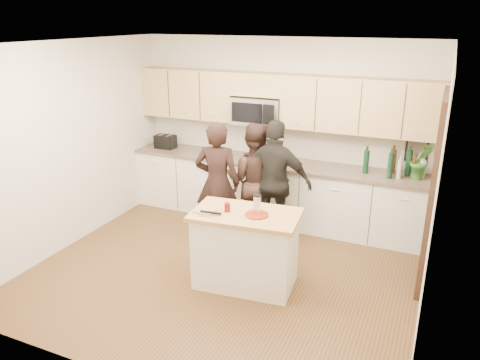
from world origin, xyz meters
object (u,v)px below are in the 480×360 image
at_px(woman_left, 217,183).
at_px(island, 246,249).
at_px(toaster, 165,142).
at_px(woman_center, 254,180).
at_px(woman_right, 275,182).

bearing_deg(woman_left, island, 119.51).
relative_size(island, toaster, 3.92).
height_order(woman_left, woman_center, woman_left).
bearing_deg(woman_right, island, 92.63).
bearing_deg(woman_right, woman_left, 23.08).
height_order(island, toaster, toaster).
xyz_separation_m(island, woman_right, (-0.08, 1.21, 0.40)).
height_order(toaster, woman_center, woman_center).
bearing_deg(woman_left, woman_center, -144.11).
xyz_separation_m(island, woman_center, (-0.43, 1.29, 0.36)).
bearing_deg(woman_center, toaster, -28.16).
height_order(island, woman_left, woman_left).
height_order(woman_left, woman_right, woman_right).
bearing_deg(island, toaster, 134.32).
bearing_deg(island, woman_center, 102.53).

